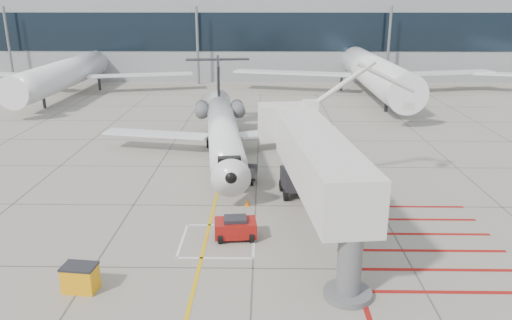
{
  "coord_description": "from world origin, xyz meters",
  "views": [
    {
      "loc": [
        0.52,
        -26.08,
        12.76
      ],
      "look_at": [
        0.0,
        6.0,
        2.5
      ],
      "focal_mm": 35.0,
      "sensor_mm": 36.0,
      "label": 1
    }
  ],
  "objects_px": {
    "spill_bin": "(80,278)",
    "jet_bridge": "(319,171)",
    "regional_jet": "(224,120)",
    "pushback_tug": "(235,227)"
  },
  "relations": [
    {
      "from": "spill_bin",
      "to": "jet_bridge",
      "type": "bearing_deg",
      "value": 34.31
    },
    {
      "from": "jet_bridge",
      "to": "pushback_tug",
      "type": "xyz_separation_m",
      "value": [
        -4.63,
        -0.7,
        -3.11
      ]
    },
    {
      "from": "jet_bridge",
      "to": "spill_bin",
      "type": "xyz_separation_m",
      "value": [
        -11.46,
        -6.11,
        -3.14
      ]
    },
    {
      "from": "regional_jet",
      "to": "pushback_tug",
      "type": "relative_size",
      "value": 11.83
    },
    {
      "from": "jet_bridge",
      "to": "pushback_tug",
      "type": "bearing_deg",
      "value": -178.15
    },
    {
      "from": "jet_bridge",
      "to": "pushback_tug",
      "type": "relative_size",
      "value": 8.17
    },
    {
      "from": "regional_jet",
      "to": "spill_bin",
      "type": "height_order",
      "value": "regional_jet"
    },
    {
      "from": "regional_jet",
      "to": "jet_bridge",
      "type": "relative_size",
      "value": 1.45
    },
    {
      "from": "pushback_tug",
      "to": "jet_bridge",
      "type": "bearing_deg",
      "value": 2.79
    },
    {
      "from": "spill_bin",
      "to": "pushback_tug",
      "type": "bearing_deg",
      "value": 44.66
    }
  ]
}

